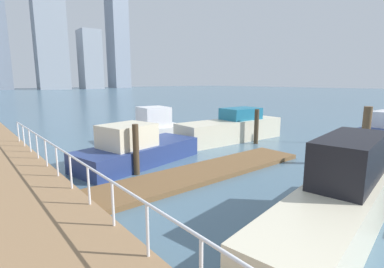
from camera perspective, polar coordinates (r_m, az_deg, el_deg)
ground_plane at (r=18.88m, az=-21.23°, el=-1.38°), size 300.00×300.00×0.00m
floating_dock at (r=11.45m, az=1.96°, el=-7.61°), size 10.13×2.00×0.18m
boardwalk_railing at (r=6.77m, az=-15.44°, el=-10.81°), size 0.06×24.07×1.08m
dock_piling_0 at (r=11.46m, az=-10.98°, el=-3.06°), size 0.24×0.24×2.00m
dock_piling_2 at (r=17.27m, az=12.57°, el=1.45°), size 0.26×0.26×2.02m
dock_piling_3 at (r=14.51m, az=30.96°, el=-0.39°), size 0.34×0.34×2.57m
moored_boat_0 at (r=7.71m, az=27.21°, el=-11.72°), size 7.40×2.67×2.34m
moored_boat_2 at (r=18.09m, az=-8.43°, el=1.05°), size 4.78×2.57×2.05m
moored_boat_3 at (r=13.02m, az=-10.93°, el=-2.99°), size 6.10×3.34×1.83m
moored_boat_5 at (r=18.00m, az=7.91°, el=1.13°), size 7.22×2.29×1.96m
skyline_tower_3 at (r=143.00m, az=-26.54°, el=20.98°), size 12.84×11.01×64.66m
skyline_tower_4 at (r=145.03m, az=-19.43°, el=13.62°), size 9.03×10.59×26.28m
skyline_tower_5 at (r=160.89m, az=-14.44°, el=18.14°), size 9.64×9.31×52.10m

